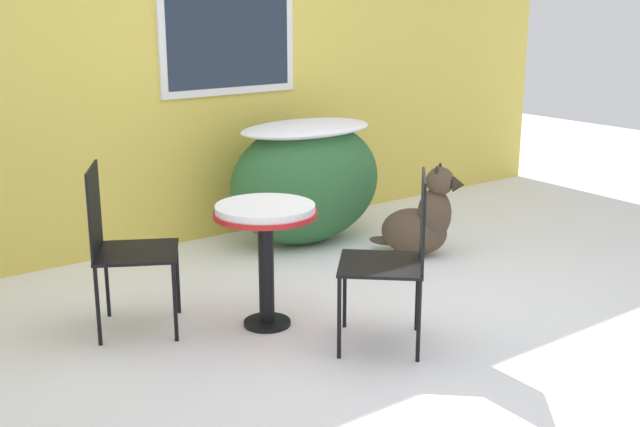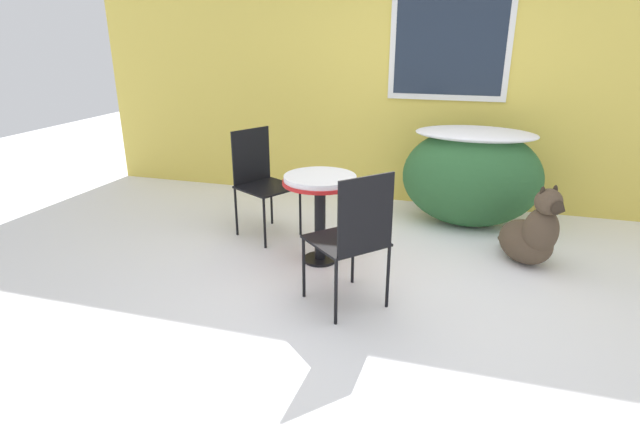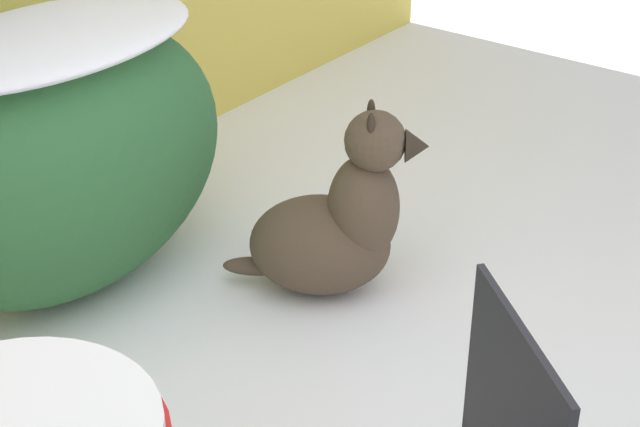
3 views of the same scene
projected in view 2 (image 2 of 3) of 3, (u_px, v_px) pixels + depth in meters
ground_plane at (386, 286)px, 3.95m from camera, size 16.00×16.00×0.00m
house_wall at (428, 56)px, 5.36m from camera, size 8.00×0.10×3.26m
shrub_left at (471, 175)px, 5.02m from camera, size 1.38×0.79×1.02m
patio_table at (320, 192)px, 4.18m from camera, size 0.63×0.63×0.78m
patio_chair_near_table at (261, 178)px, 4.81m from camera, size 0.65×0.65×1.03m
patio_chair_far_side at (353, 235)px, 3.45m from camera, size 0.68×0.68×1.03m
dog at (531, 235)px, 4.24m from camera, size 0.61×0.68×0.74m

